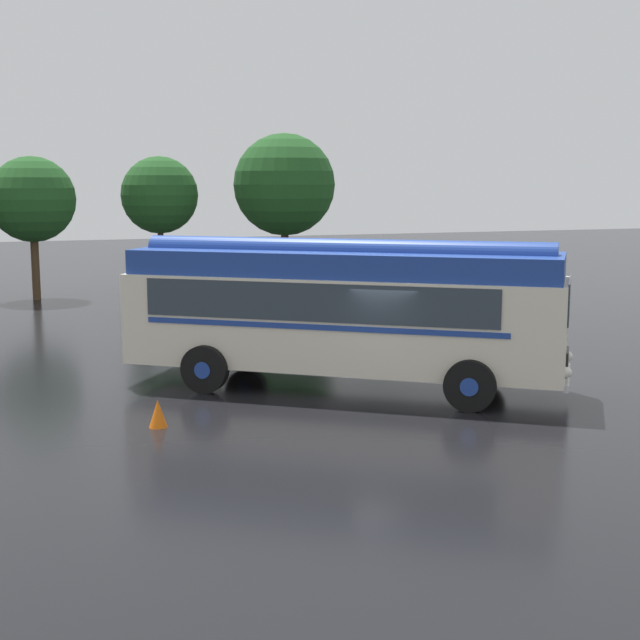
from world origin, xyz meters
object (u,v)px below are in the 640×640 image
vintage_bus (343,308)px  traffic_cone (158,413)px  car_mid_left (240,290)px  car_mid_right (303,286)px  car_near_left (163,293)px  car_far_right (377,285)px

vintage_bus → traffic_cone: size_ratio=17.36×
car_mid_left → car_mid_right: (2.62, 0.46, 0.00)m
car_near_left → car_far_right: bearing=-2.4°
vintage_bus → car_mid_left: vintage_bus is taller
car_mid_right → traffic_cone: 17.10m
car_near_left → car_mid_right: size_ratio=1.00×
car_far_right → traffic_cone: (-11.09, -14.40, -0.57)m
car_far_right → traffic_cone: size_ratio=7.81×
car_mid_right → car_far_right: 2.87m
car_mid_left → traffic_cone: car_mid_left is taller
vintage_bus → car_mid_right: bearing=74.5°
car_near_left → traffic_cone: size_ratio=7.99×
car_far_right → car_mid_left: bearing=179.0°
traffic_cone → car_mid_left: bearing=68.7°
car_mid_left → car_mid_right: same height
car_near_left → car_mid_left: (2.81, -0.25, 0.00)m
car_mid_left → car_far_right: same height
vintage_bus → car_near_left: bearing=98.0°
car_near_left → car_far_right: (8.25, -0.35, 0.00)m
vintage_bus → traffic_cone: bearing=-158.4°
vintage_bus → traffic_cone: (-4.64, -1.84, -1.62)m
car_far_right → traffic_cone: bearing=-127.6°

